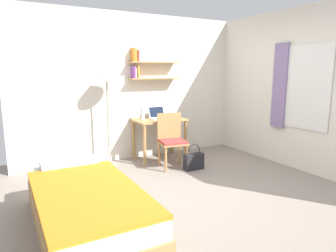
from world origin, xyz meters
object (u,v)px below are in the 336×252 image
desk (159,127)px  book_stack (172,116)px  laptop (158,115)px  water_bottle (143,114)px  desk_chair (172,138)px  handbag (194,161)px  standing_lamp (107,80)px  bed (86,208)px

desk → book_stack: book_stack is taller
laptop → water_bottle: (-0.30, 0.00, 0.05)m
desk_chair → handbag: desk_chair is taller
standing_lamp → bed: bearing=-114.5°
desk → desk_chair: desk_chair is taller
water_bottle → handbag: water_bottle is taller
desk_chair → standing_lamp: bearing=150.4°
laptop → handbag: size_ratio=0.75×
bed → laptop: bearing=47.2°
bed → desk: size_ratio=2.25×
standing_lamp → water_bottle: (0.65, 0.06, -0.61)m
desk → water_bottle: water_bottle is taller
book_stack → handbag: 1.07m
laptop → handbag: bearing=-76.6°
desk → water_bottle: 0.40m
desk_chair → laptop: bearing=86.5°
book_stack → laptop: bearing=175.4°
bed → water_bottle: bearing=52.3°
desk_chair → water_bottle: 0.73m
desk_chair → water_bottle: water_bottle is taller
laptop → water_bottle: laptop is taller
desk → laptop: size_ratio=2.85×
desk → laptop: laptop is taller
desk → handbag: size_ratio=2.13×
standing_lamp → laptop: (0.95, 0.06, -0.66)m
standing_lamp → water_bottle: standing_lamp is taller
book_stack → desk: bearing=-170.2°
laptop → book_stack: laptop is taller
book_stack → standing_lamp: bearing=-178.3°
desk_chair → standing_lamp: standing_lamp is taller
bed → handbag: size_ratio=4.79×
water_bottle → book_stack: bearing=-2.4°
desk → standing_lamp: 1.28m
standing_lamp → handbag: standing_lamp is taller
water_bottle → bed: bearing=-127.7°
standing_lamp → handbag: 1.94m
bed → laptop: laptop is taller
bed → desk_chair: bearing=37.8°
laptop → handbag: laptop is taller
water_bottle → desk_chair: bearing=-65.8°
standing_lamp → handbag: bearing=-35.5°
standing_lamp → book_stack: size_ratio=7.24×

